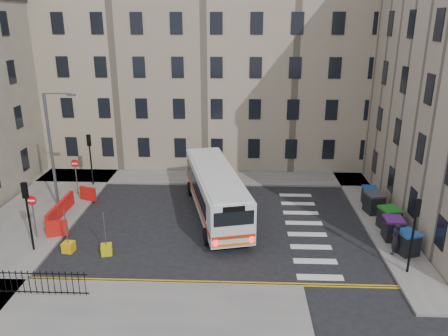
# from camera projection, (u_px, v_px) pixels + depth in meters

# --- Properties ---
(ground) EXTENTS (120.00, 120.00, 0.00)m
(ground) POSITION_uv_depth(u_px,v_px,m) (243.00, 225.00, 28.41)
(ground) COLOR black
(ground) RESTS_ON ground
(pavement_north) EXTENTS (36.00, 3.20, 0.15)m
(pavement_north) POSITION_uv_depth(u_px,v_px,m) (172.00, 177.00, 36.76)
(pavement_north) COLOR slate
(pavement_north) RESTS_ON ground
(pavement_east) EXTENTS (2.40, 26.00, 0.15)m
(pavement_east) POSITION_uv_depth(u_px,v_px,m) (366.00, 202.00, 31.83)
(pavement_east) COLOR slate
(pavement_east) RESTS_ON ground
(pavement_west) EXTENTS (6.00, 22.00, 0.15)m
(pavement_west) POSITION_uv_depth(u_px,v_px,m) (39.00, 213.00, 29.88)
(pavement_west) COLOR slate
(pavement_west) RESTS_ON ground
(pavement_sw) EXTENTS (20.00, 6.00, 0.15)m
(pavement_sw) POSITION_uv_depth(u_px,v_px,m) (84.00, 321.00, 19.20)
(pavement_sw) COLOR slate
(pavement_sw) RESTS_ON ground
(terrace_north) EXTENTS (38.30, 10.80, 17.20)m
(terrace_north) POSITION_uv_depth(u_px,v_px,m) (169.00, 66.00, 40.58)
(terrace_north) COLOR gray
(terrace_north) RESTS_ON ground
(traffic_light_east) EXTENTS (0.28, 0.22, 4.10)m
(traffic_light_east) POSITION_uv_depth(u_px,v_px,m) (414.00, 225.00, 21.95)
(traffic_light_east) COLOR black
(traffic_light_east) RESTS_ON pavement_east
(traffic_light_nw) EXTENTS (0.28, 0.22, 4.10)m
(traffic_light_nw) POSITION_uv_depth(u_px,v_px,m) (90.00, 152.00, 34.10)
(traffic_light_nw) COLOR black
(traffic_light_nw) RESTS_ON pavement_west
(traffic_light_sw) EXTENTS (0.28, 0.22, 4.10)m
(traffic_light_sw) POSITION_uv_depth(u_px,v_px,m) (27.00, 206.00, 24.17)
(traffic_light_sw) COLOR black
(traffic_light_sw) RESTS_ON pavement_west
(streetlamp) EXTENTS (0.50, 0.22, 8.14)m
(streetlamp) POSITION_uv_depth(u_px,v_px,m) (51.00, 150.00, 29.41)
(streetlamp) COLOR #595B5E
(streetlamp) RESTS_ON pavement_west
(no_entry_north) EXTENTS (0.60, 0.08, 3.00)m
(no_entry_north) POSITION_uv_depth(u_px,v_px,m) (75.00, 170.00, 32.49)
(no_entry_north) COLOR #595B5E
(no_entry_north) RESTS_ON pavement_west
(no_entry_south) EXTENTS (0.60, 0.08, 3.00)m
(no_entry_south) POSITION_uv_depth(u_px,v_px,m) (33.00, 208.00, 25.86)
(no_entry_south) COLOR #595B5E
(no_entry_south) RESTS_ON pavement_west
(roadworks_barriers) EXTENTS (1.66, 6.26, 1.00)m
(roadworks_barriers) POSITION_uv_depth(u_px,v_px,m) (66.00, 209.00, 29.14)
(roadworks_barriers) COLOR red
(roadworks_barriers) RESTS_ON pavement_west
(iron_railings) EXTENTS (7.80, 0.04, 1.20)m
(iron_railings) POSITION_uv_depth(u_px,v_px,m) (8.00, 282.00, 20.85)
(iron_railings) COLOR black
(iron_railings) RESTS_ON pavement_sw
(bus) EXTENTS (5.20, 11.65, 3.10)m
(bus) POSITION_uv_depth(u_px,v_px,m) (216.00, 190.00, 29.35)
(bus) COLOR silver
(bus) RESTS_ON ground
(wheelie_bin_a) EXTENTS (1.36, 1.45, 1.31)m
(wheelie_bin_a) POSITION_uv_depth(u_px,v_px,m) (407.00, 242.00, 24.46)
(wheelie_bin_a) COLOR black
(wheelie_bin_a) RESTS_ON pavement_east
(wheelie_bin_b) EXTENTS (1.11, 1.27, 1.37)m
(wheelie_bin_b) POSITION_uv_depth(u_px,v_px,m) (393.00, 229.00, 26.03)
(wheelie_bin_b) COLOR black
(wheelie_bin_b) RESTS_ON pavement_east
(wheelie_bin_c) EXTENTS (1.38, 1.50, 1.39)m
(wheelie_bin_c) POSITION_uv_depth(u_px,v_px,m) (389.00, 218.00, 27.35)
(wheelie_bin_c) COLOR black
(wheelie_bin_c) RESTS_ON pavement_east
(wheelie_bin_d) EXTENTS (1.31, 1.44, 1.38)m
(wheelie_bin_d) POSITION_uv_depth(u_px,v_px,m) (374.00, 203.00, 29.67)
(wheelie_bin_d) COLOR black
(wheelie_bin_d) RESTS_ON pavement_east
(wheelie_bin_e) EXTENTS (1.03, 1.17, 1.24)m
(wheelie_bin_e) POSITION_uv_depth(u_px,v_px,m) (369.00, 196.00, 31.09)
(wheelie_bin_e) COLOR black
(wheelie_bin_e) RESTS_ON pavement_east
(pedestrian) EXTENTS (0.82, 0.81, 1.91)m
(pedestrian) POSITION_uv_depth(u_px,v_px,m) (395.00, 238.00, 24.30)
(pedestrian) COLOR black
(pedestrian) RESTS_ON pavement_east
(bollard_yellow) EXTENTS (0.67, 0.67, 0.60)m
(bollard_yellow) POSITION_uv_depth(u_px,v_px,m) (69.00, 247.00, 25.00)
(bollard_yellow) COLOR gold
(bollard_yellow) RESTS_ON ground
(bollard_chevron) EXTENTS (0.73, 0.73, 0.60)m
(bollard_chevron) POSITION_uv_depth(u_px,v_px,m) (107.00, 249.00, 24.73)
(bollard_chevron) COLOR #C1B60B
(bollard_chevron) RESTS_ON ground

